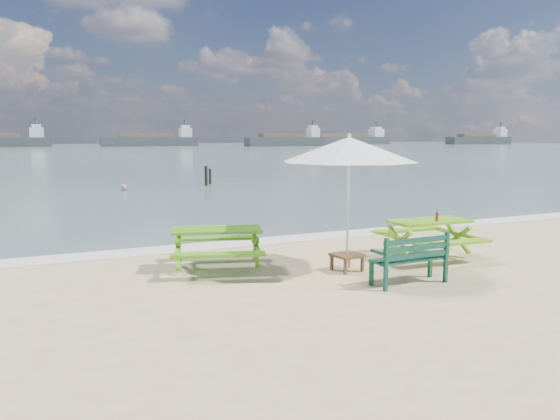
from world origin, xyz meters
name	(u,v)px	position (x,y,z in m)	size (l,w,h in m)	color
sea	(66,152)	(0.00, 85.00, 0.00)	(300.00, 300.00, 0.00)	slate
foam_strip	(267,241)	(0.00, 4.60, 0.01)	(22.00, 0.90, 0.01)	silver
picnic_table_left	(217,250)	(-2.03, 2.34, 0.39)	(2.19, 2.32, 0.82)	#4E9616
picnic_table_right	(429,240)	(2.43, 1.45, 0.39)	(1.81, 1.99, 0.82)	#67A519
park_bench	(409,269)	(0.72, -0.07, 0.27)	(1.43, 0.52, 0.87)	#0F402F
side_table	(347,262)	(0.21, 1.18, 0.18)	(0.58, 0.58, 0.34)	brown
patio_umbrella	(349,150)	(0.21, 1.18, 2.34)	(2.92, 2.92, 2.58)	silver
beer_bottle	(437,217)	(2.44, 1.25, 0.90)	(0.07, 0.07, 0.26)	brown
swimmer	(124,201)	(-1.30, 18.90, -0.48)	(0.64, 0.47, 1.59)	tan
mooring_pilings	(208,178)	(3.20, 19.97, 0.37)	(0.56, 0.76, 1.22)	black
cargo_ships	(269,141)	(50.75, 121.43, 1.18)	(150.18, 22.07, 4.40)	#32383B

